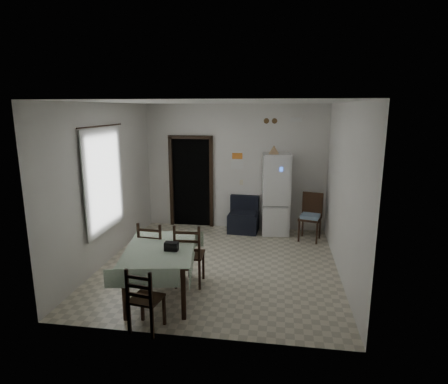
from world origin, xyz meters
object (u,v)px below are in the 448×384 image
fridge (276,194)px  dining_table (161,272)px  dining_chair_far_right (189,254)px  corner_chair (310,217)px  dining_chair_far_left (155,250)px  navy_seat (244,215)px  dining_chair_near_head (146,298)px

fridge → dining_table: size_ratio=1.22×
dining_chair_far_right → corner_chair: bearing=-133.5°
corner_chair → dining_chair_far_right: dining_chair_far_right is taller
dining_table → dining_chair_far_left: bearing=106.7°
dining_table → navy_seat: bearing=64.0°
corner_chair → dining_table: size_ratio=0.68×
dining_table → dining_chair_near_head: dining_chair_near_head is taller
dining_table → dining_chair_far_left: (-0.28, 0.55, 0.12)m
navy_seat → dining_chair_near_head: size_ratio=0.91×
navy_seat → corner_chair: bearing=-10.4°
fridge → dining_chair_far_right: fridge is taller
dining_chair_far_left → dining_table: bearing=121.6°
dining_chair_near_head → corner_chair: bearing=-112.2°
fridge → dining_table: (-1.65, -3.23, -0.52)m
navy_seat → dining_chair_far_right: bearing=-98.8°
dining_table → dining_chair_near_head: size_ratio=1.70×
dining_chair_far_right → dining_chair_near_head: (-0.24, -1.34, -0.08)m
dining_chair_far_left → navy_seat: bearing=-109.4°
fridge → dining_table: 3.66m
dining_chair_far_right → dining_chair_near_head: 1.36m
navy_seat → dining_chair_near_head: 4.19m
corner_chair → dining_chair_far_left: same height
dining_chair_near_head → dining_chair_far_left: bearing=-66.1°
fridge → dining_chair_far_left: fridge is taller
corner_chair → navy_seat: bearing=-179.0°
fridge → navy_seat: bearing=173.3°
dining_chair_far_left → dining_chair_near_head: dining_chair_far_left is taller
dining_table → fridge: bearing=52.9°
corner_chair → dining_table: (-2.40, -2.87, -0.12)m
navy_seat → dining_table: 3.36m
dining_table → dining_chair_far_right: size_ratio=1.44×
corner_chair → dining_chair_far_right: size_ratio=0.98×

